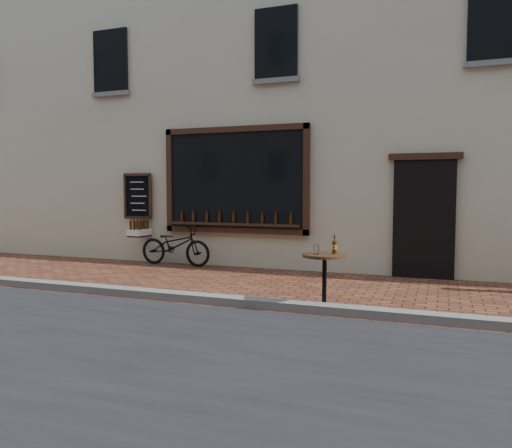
% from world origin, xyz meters
% --- Properties ---
extents(ground, '(90.00, 90.00, 0.00)m').
position_xyz_m(ground, '(0.00, 0.00, 0.00)').
color(ground, '#502719').
rests_on(ground, ground).
extents(kerb, '(90.00, 0.25, 0.12)m').
position_xyz_m(kerb, '(0.00, 0.20, 0.06)').
color(kerb, slate).
rests_on(kerb, ground).
extents(shop_building, '(28.00, 6.20, 10.00)m').
position_xyz_m(shop_building, '(0.00, 6.50, 5.00)').
color(shop_building, beige).
rests_on(shop_building, ground).
extents(cargo_bicycle, '(1.97, 0.65, 0.95)m').
position_xyz_m(cargo_bicycle, '(-3.24, 3.20, 0.45)').
color(cargo_bicycle, black).
rests_on(cargo_bicycle, ground).
extents(bistro_table, '(0.61, 0.61, 1.04)m').
position_xyz_m(bistro_table, '(0.74, 0.35, 0.56)').
color(bistro_table, black).
rests_on(bistro_table, ground).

